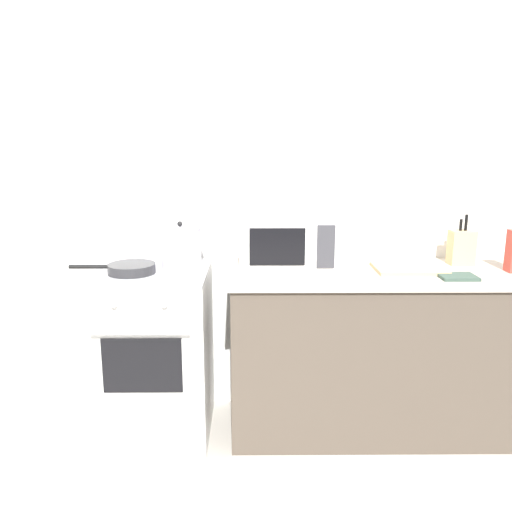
{
  "coord_description": "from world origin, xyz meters",
  "views": [
    {
      "loc": [
        0.19,
        -2.06,
        1.58
      ],
      "look_at": [
        0.21,
        0.6,
        1.0
      ],
      "focal_mm": 36.48,
      "sensor_mm": 36.0,
      "label": 1
    }
  ],
  "objects_px": {
    "microwave": "(287,240)",
    "knife_block": "(461,247)",
    "stove": "(154,353)",
    "cutting_board": "(409,269)",
    "oven_mitt": "(457,277)",
    "stock_pot": "(181,247)",
    "frying_pan": "(130,268)"
  },
  "relations": [
    {
      "from": "microwave",
      "to": "knife_block",
      "type": "xyz_separation_m",
      "value": [
        0.97,
        0.06,
        -0.05
      ]
    },
    {
      "from": "cutting_board",
      "to": "oven_mitt",
      "type": "bearing_deg",
      "value": -39.18
    },
    {
      "from": "stove",
      "to": "microwave",
      "type": "xyz_separation_m",
      "value": [
        0.72,
        0.08,
        0.61
      ]
    },
    {
      "from": "stove",
      "to": "knife_block",
      "type": "relative_size",
      "value": 3.3
    },
    {
      "from": "knife_block",
      "to": "oven_mitt",
      "type": "relative_size",
      "value": 1.55
    },
    {
      "from": "stove",
      "to": "frying_pan",
      "type": "xyz_separation_m",
      "value": [
        -0.09,
        -0.05,
        0.48
      ]
    },
    {
      "from": "frying_pan",
      "to": "oven_mitt",
      "type": "bearing_deg",
      "value": -3.93
    },
    {
      "from": "frying_pan",
      "to": "oven_mitt",
      "type": "relative_size",
      "value": 2.47
    },
    {
      "from": "stove",
      "to": "stock_pot",
      "type": "relative_size",
      "value": 2.97
    },
    {
      "from": "stock_pot",
      "to": "cutting_board",
      "type": "xyz_separation_m",
      "value": [
        1.21,
        -0.07,
        -0.1
      ]
    },
    {
      "from": "knife_block",
      "to": "stock_pot",
      "type": "bearing_deg",
      "value": -177.28
    },
    {
      "from": "microwave",
      "to": "oven_mitt",
      "type": "bearing_deg",
      "value": -15.83
    },
    {
      "from": "cutting_board",
      "to": "oven_mitt",
      "type": "height_order",
      "value": "cutting_board"
    },
    {
      "from": "frying_pan",
      "to": "microwave",
      "type": "distance_m",
      "value": 0.84
    },
    {
      "from": "stove",
      "to": "stock_pot",
      "type": "bearing_deg",
      "value": 23.94
    },
    {
      "from": "stock_pot",
      "to": "frying_pan",
      "type": "height_order",
      "value": "stock_pot"
    },
    {
      "from": "microwave",
      "to": "knife_block",
      "type": "distance_m",
      "value": 0.97
    },
    {
      "from": "frying_pan",
      "to": "stove",
      "type": "bearing_deg",
      "value": 25.55
    },
    {
      "from": "stock_pot",
      "to": "knife_block",
      "type": "distance_m",
      "value": 1.54
    },
    {
      "from": "oven_mitt",
      "to": "cutting_board",
      "type": "bearing_deg",
      "value": 140.82
    },
    {
      "from": "stock_pot",
      "to": "cutting_board",
      "type": "bearing_deg",
      "value": -3.15
    },
    {
      "from": "frying_pan",
      "to": "microwave",
      "type": "relative_size",
      "value": 0.89
    },
    {
      "from": "knife_block",
      "to": "cutting_board",
      "type": "bearing_deg",
      "value": -156.86
    },
    {
      "from": "cutting_board",
      "to": "microwave",
      "type": "bearing_deg",
      "value": 173.08
    },
    {
      "from": "cutting_board",
      "to": "oven_mitt",
      "type": "distance_m",
      "value": 0.25
    },
    {
      "from": "frying_pan",
      "to": "cutting_board",
      "type": "bearing_deg",
      "value": 1.81
    },
    {
      "from": "stock_pot",
      "to": "microwave",
      "type": "distance_m",
      "value": 0.57
    },
    {
      "from": "cutting_board",
      "to": "stove",
      "type": "bearing_deg",
      "value": -179.95
    },
    {
      "from": "stove",
      "to": "microwave",
      "type": "bearing_deg",
      "value": 6.25
    },
    {
      "from": "stove",
      "to": "frying_pan",
      "type": "bearing_deg",
      "value": -154.45
    },
    {
      "from": "cutting_board",
      "to": "knife_block",
      "type": "relative_size",
      "value": 1.29
    },
    {
      "from": "stock_pot",
      "to": "frying_pan",
      "type": "distance_m",
      "value": 0.29
    }
  ]
}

